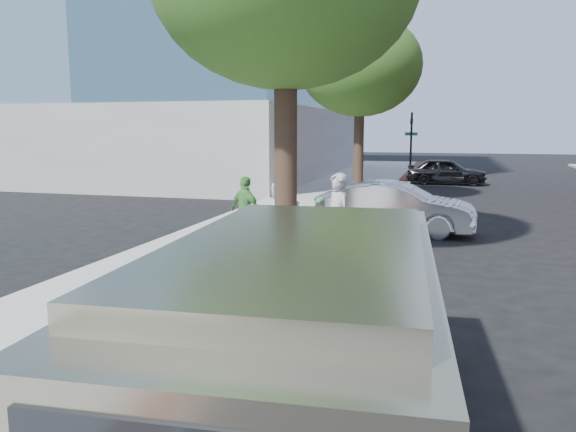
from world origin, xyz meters
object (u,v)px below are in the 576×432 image
(person_officer, at_px, (284,201))
(sedan_silver, at_px, (395,208))
(person_gray, at_px, (337,220))
(person_green, at_px, (246,210))
(parking_meter, at_px, (320,220))
(van, at_px, (310,327))
(bg_car, at_px, (446,171))

(person_officer, relative_size, sedan_silver, 0.43)
(person_gray, height_order, person_green, person_gray)
(person_gray, bearing_deg, person_green, -161.08)
(parking_meter, relative_size, person_officer, 0.79)
(van, bearing_deg, person_officer, 103.59)
(person_gray, xyz_separation_m, van, (0.94, -6.09, 0.02))
(person_gray, distance_m, bg_car, 19.74)
(person_gray, bearing_deg, van, -29.28)
(bg_car, bearing_deg, van, 177.59)
(person_gray, distance_m, person_green, 3.03)
(person_green, xyz_separation_m, van, (3.48, -7.74, 0.15))
(person_officer, bearing_deg, parking_meter, 167.14)
(bg_car, bearing_deg, parking_meter, 173.82)
(person_gray, relative_size, van, 0.33)
(bg_car, bearing_deg, sedan_silver, 174.97)
(person_green, bearing_deg, sedan_silver, -107.32)
(bg_car, distance_m, van, 25.74)
(parking_meter, height_order, van, van)
(person_officer, height_order, sedan_silver, person_officer)
(person_gray, height_order, person_officer, person_gray)
(parking_meter, distance_m, person_gray, 0.73)
(person_gray, xyz_separation_m, sedan_silver, (0.71, 4.89, -0.38))
(parking_meter, bearing_deg, van, -78.21)
(parking_meter, bearing_deg, person_green, 135.04)
(person_gray, bearing_deg, parking_meter, -53.22)
(person_officer, distance_m, person_green, 1.24)
(parking_meter, height_order, bg_car, parking_meter)
(bg_car, bearing_deg, person_gray, 174.15)
(parking_meter, distance_m, sedan_silver, 5.68)
(sedan_silver, bearing_deg, person_gray, 175.38)
(parking_meter, xyz_separation_m, person_green, (-2.35, 2.35, -0.24))
(sedan_silver, relative_size, van, 0.77)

